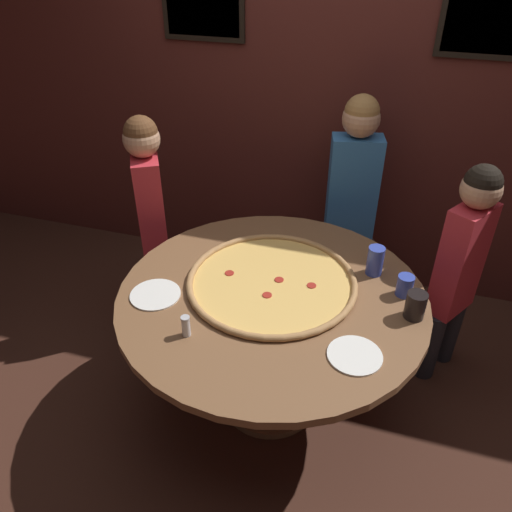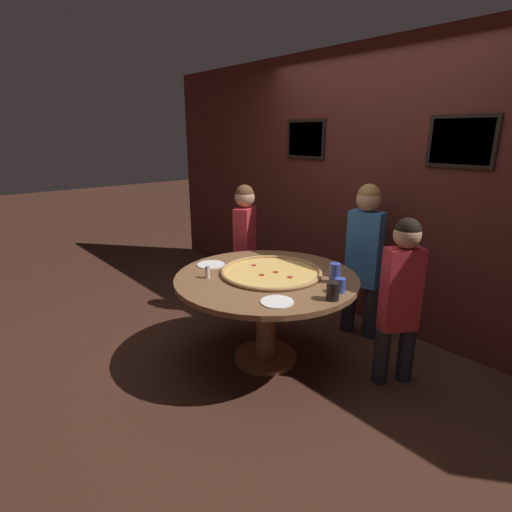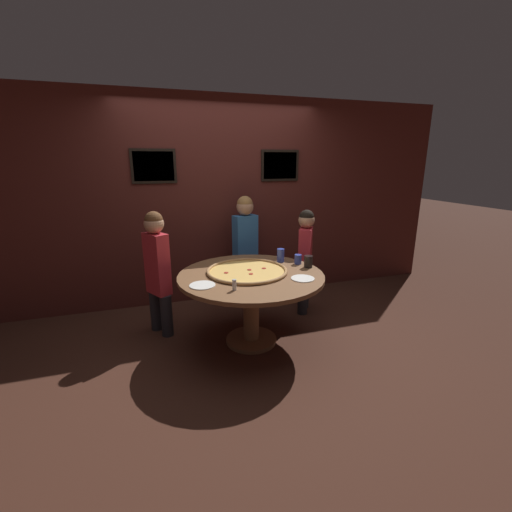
{
  "view_description": "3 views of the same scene",
  "coord_description": "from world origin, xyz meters",
  "px_view_note": "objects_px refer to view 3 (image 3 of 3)",
  "views": [
    {
      "loc": [
        0.46,
        -1.75,
        2.19
      ],
      "look_at": [
        -0.07,
        -0.02,
        0.95
      ],
      "focal_mm": 35.0,
      "sensor_mm": 36.0,
      "label": 1
    },
    {
      "loc": [
        2.17,
        -1.99,
        1.81
      ],
      "look_at": [
        -0.05,
        -0.06,
        0.9
      ],
      "focal_mm": 28.0,
      "sensor_mm": 36.0,
      "label": 2
    },
    {
      "loc": [
        -0.94,
        -3.05,
        1.82
      ],
      "look_at": [
        0.05,
        0.01,
        0.92
      ],
      "focal_mm": 24.0,
      "sensor_mm": 36.0,
      "label": 3
    }
  ],
  "objects_px": {
    "giant_pizza": "(247,271)",
    "diner_centre_back": "(245,244)",
    "white_plate_right_side": "(202,285)",
    "diner_side_left": "(157,266)",
    "drink_cup_far_right": "(298,259)",
    "drink_cup_by_shaker": "(281,255)",
    "dining_table": "(251,288)",
    "drink_cup_centre_back": "(308,262)",
    "white_plate_beside_cup": "(303,278)",
    "condiment_shaker": "(234,285)",
    "diner_side_right": "(305,255)"
  },
  "relations": [
    {
      "from": "giant_pizza",
      "to": "diner_centre_back",
      "type": "relative_size",
      "value": 0.58
    },
    {
      "from": "white_plate_right_side",
      "to": "diner_side_left",
      "type": "height_order",
      "value": "diner_side_left"
    },
    {
      "from": "giant_pizza",
      "to": "drink_cup_far_right",
      "type": "bearing_deg",
      "value": 9.4
    },
    {
      "from": "drink_cup_by_shaker",
      "to": "drink_cup_far_right",
      "type": "xyz_separation_m",
      "value": [
        0.15,
        -0.13,
        -0.02
      ]
    },
    {
      "from": "dining_table",
      "to": "drink_cup_centre_back",
      "type": "relative_size",
      "value": 11.56
    },
    {
      "from": "diner_centre_back",
      "to": "drink_cup_by_shaker",
      "type": "bearing_deg",
      "value": 93.91
    },
    {
      "from": "diner_side_left",
      "to": "dining_table",
      "type": "bearing_deg",
      "value": -149.35
    },
    {
      "from": "white_plate_right_side",
      "to": "diner_centre_back",
      "type": "xyz_separation_m",
      "value": [
        0.74,
        1.15,
        0.05
      ]
    },
    {
      "from": "white_plate_beside_cup",
      "to": "condiment_shaker",
      "type": "height_order",
      "value": "condiment_shaker"
    },
    {
      "from": "white_plate_beside_cup",
      "to": "condiment_shaker",
      "type": "xyz_separation_m",
      "value": [
        -0.69,
        -0.08,
        0.05
      ]
    },
    {
      "from": "drink_cup_centre_back",
      "to": "diner_side_left",
      "type": "bearing_deg",
      "value": 162.62
    },
    {
      "from": "giant_pizza",
      "to": "condiment_shaker",
      "type": "height_order",
      "value": "condiment_shaker"
    },
    {
      "from": "giant_pizza",
      "to": "drink_cup_by_shaker",
      "type": "xyz_separation_m",
      "value": [
        0.45,
        0.23,
        0.06
      ]
    },
    {
      "from": "drink_cup_centre_back",
      "to": "diner_side_left",
      "type": "distance_m",
      "value": 1.57
    },
    {
      "from": "condiment_shaker",
      "to": "giant_pizza",
      "type": "bearing_deg",
      "value": 61.0
    },
    {
      "from": "drink_cup_far_right",
      "to": "drink_cup_centre_back",
      "type": "height_order",
      "value": "drink_cup_centre_back"
    },
    {
      "from": "diner_side_right",
      "to": "white_plate_beside_cup",
      "type": "bearing_deg",
      "value": 4.75
    },
    {
      "from": "diner_centre_back",
      "to": "diner_side_left",
      "type": "bearing_deg",
      "value": 10.57
    },
    {
      "from": "diner_side_right",
      "to": "drink_cup_far_right",
      "type": "bearing_deg",
      "value": -3.95
    },
    {
      "from": "dining_table",
      "to": "drink_cup_far_right",
      "type": "xyz_separation_m",
      "value": [
        0.58,
        0.17,
        0.2
      ]
    },
    {
      "from": "drink_cup_centre_back",
      "to": "diner_side_right",
      "type": "height_order",
      "value": "diner_side_right"
    },
    {
      "from": "dining_table",
      "to": "drink_cup_by_shaker",
      "type": "relative_size",
      "value": 9.75
    },
    {
      "from": "diner_side_left",
      "to": "diner_centre_back",
      "type": "distance_m",
      "value": 1.19
    },
    {
      "from": "drink_cup_centre_back",
      "to": "dining_table",
      "type": "bearing_deg",
      "value": -177.78
    },
    {
      "from": "giant_pizza",
      "to": "white_plate_beside_cup",
      "type": "height_order",
      "value": "giant_pizza"
    },
    {
      "from": "diner_side_left",
      "to": "diner_centre_back",
      "type": "relative_size",
      "value": 0.95
    },
    {
      "from": "drink_cup_by_shaker",
      "to": "diner_side_right",
      "type": "relative_size",
      "value": 0.12
    },
    {
      "from": "drink_cup_by_shaker",
      "to": "white_plate_right_side",
      "type": "relative_size",
      "value": 0.63
    },
    {
      "from": "dining_table",
      "to": "white_plate_right_side",
      "type": "height_order",
      "value": "white_plate_right_side"
    },
    {
      "from": "giant_pizza",
      "to": "drink_cup_far_right",
      "type": "distance_m",
      "value": 0.61
    },
    {
      "from": "drink_cup_centre_back",
      "to": "white_plate_beside_cup",
      "type": "height_order",
      "value": "drink_cup_centre_back"
    },
    {
      "from": "white_plate_right_side",
      "to": "diner_centre_back",
      "type": "relative_size",
      "value": 0.17
    },
    {
      "from": "diner_side_right",
      "to": "condiment_shaker",
      "type": "bearing_deg",
      "value": -18.78
    },
    {
      "from": "dining_table",
      "to": "diner_side_left",
      "type": "bearing_deg",
      "value": 150.33
    },
    {
      "from": "giant_pizza",
      "to": "diner_centre_back",
      "type": "height_order",
      "value": "diner_centre_back"
    },
    {
      "from": "drink_cup_centre_back",
      "to": "white_plate_beside_cup",
      "type": "xyz_separation_m",
      "value": [
        -0.21,
        -0.31,
        -0.06
      ]
    },
    {
      "from": "white_plate_right_side",
      "to": "condiment_shaker",
      "type": "height_order",
      "value": "condiment_shaker"
    },
    {
      "from": "drink_cup_far_right",
      "to": "giant_pizza",
      "type": "bearing_deg",
      "value": -170.6
    },
    {
      "from": "giant_pizza",
      "to": "diner_side_left",
      "type": "bearing_deg",
      "value": 153.34
    },
    {
      "from": "drink_cup_centre_back",
      "to": "diner_centre_back",
      "type": "xyz_separation_m",
      "value": [
        -0.41,
        0.95,
        -0.01
      ]
    },
    {
      "from": "drink_cup_by_shaker",
      "to": "white_plate_beside_cup",
      "type": "bearing_deg",
      "value": -91.0
    },
    {
      "from": "drink_cup_centre_back",
      "to": "condiment_shaker",
      "type": "height_order",
      "value": "drink_cup_centre_back"
    },
    {
      "from": "white_plate_right_side",
      "to": "diner_centre_back",
      "type": "height_order",
      "value": "diner_centre_back"
    },
    {
      "from": "condiment_shaker",
      "to": "diner_centre_back",
      "type": "relative_size",
      "value": 0.07
    },
    {
      "from": "white_plate_beside_cup",
      "to": "diner_side_right",
      "type": "xyz_separation_m",
      "value": [
        0.42,
        0.82,
        -0.03
      ]
    },
    {
      "from": "dining_table",
      "to": "white_plate_beside_cup",
      "type": "xyz_separation_m",
      "value": [
        0.42,
        -0.29,
        0.15
      ]
    },
    {
      "from": "drink_cup_by_shaker",
      "to": "dining_table",
      "type": "bearing_deg",
      "value": -145.55
    },
    {
      "from": "drink_cup_by_shaker",
      "to": "diner_side_left",
      "type": "relative_size",
      "value": 0.11
    },
    {
      "from": "white_plate_beside_cup",
      "to": "diner_side_left",
      "type": "xyz_separation_m",
      "value": [
        -1.29,
        0.78,
        0.01
      ]
    },
    {
      "from": "white_plate_right_side",
      "to": "dining_table",
      "type": "bearing_deg",
      "value": 18.88
    }
  ]
}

